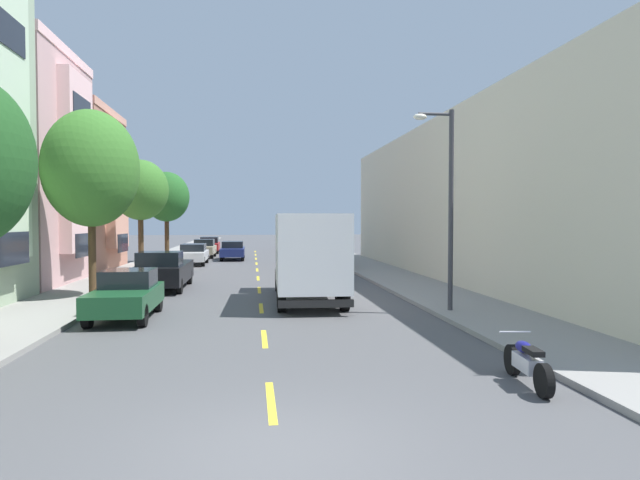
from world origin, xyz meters
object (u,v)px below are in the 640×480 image
(street_lamp, at_px, (446,194))
(parked_suv_orange, at_px, (302,242))
(parked_hatchback_champagne, at_px, (204,248))
(parked_wagon_red, at_px, (209,244))
(street_tree_second, at_px, (91,169))
(parked_sedan_white, at_px, (193,254))
(street_tree_farthest, at_px, (167,197))
(parked_suv_sky, at_px, (296,240))
(parked_pickup_black, at_px, (164,271))
(parked_sedan_charcoal, at_px, (329,257))
(moving_navy_sedan, at_px, (233,250))
(parked_hatchback_forest, at_px, (126,294))
(delivery_box_truck, at_px, (308,252))
(street_tree_third, at_px, (140,190))
(parked_motorcycle, at_px, (527,363))
(parked_hatchback_teal, at_px, (313,251))

(street_lamp, relative_size, parked_suv_orange, 1.34)
(parked_hatchback_champagne, relative_size, parked_suv_orange, 0.83)
(parked_wagon_red, bearing_deg, street_tree_second, -93.97)
(parked_sedan_white, bearing_deg, street_tree_farthest, 135.44)
(parked_suv_sky, distance_m, parked_pickup_black, 34.41)
(street_lamp, relative_size, parked_sedan_charcoal, 1.44)
(street_tree_farthest, height_order, parked_suv_sky, street_tree_farthest)
(street_tree_second, distance_m, moving_navy_sedan, 22.16)
(parked_sedan_charcoal, bearing_deg, parked_wagon_red, 115.54)
(parked_hatchback_champagne, distance_m, parked_wagon_red, 6.59)
(parked_hatchback_champagne, bearing_deg, parked_pickup_black, -89.94)
(parked_hatchback_forest, bearing_deg, parked_wagon_red, 90.12)
(street_tree_farthest, relative_size, delivery_box_truck, 0.84)
(parked_sedan_white, height_order, parked_sedan_charcoal, same)
(parked_sedan_charcoal, height_order, parked_hatchback_champagne, parked_hatchback_champagne)
(parked_suv_sky, bearing_deg, street_tree_third, -111.73)
(street_lamp, bearing_deg, parked_wagon_red, 106.07)
(parked_suv_sky, bearing_deg, parked_motorcycle, -89.51)
(street_lamp, xyz_separation_m, parked_motorcycle, (-1.19, -7.66, -3.51))
(street_tree_second, height_order, parked_sedan_charcoal, street_tree_second)
(parked_suv_sky, distance_m, parked_wagon_red, 10.31)
(parked_sedan_charcoal, xyz_separation_m, parked_motorcycle, (0.25, -24.76, -0.34))
(street_tree_third, height_order, moving_navy_sedan, street_tree_third)
(parked_pickup_black, bearing_deg, street_lamp, -37.54)
(parked_motorcycle, bearing_deg, street_tree_third, 117.02)
(parked_hatchback_teal, bearing_deg, delivery_box_truck, -96.77)
(street_tree_third, height_order, parked_sedan_charcoal, street_tree_third)
(parked_wagon_red, bearing_deg, parked_suv_sky, 33.39)
(parked_hatchback_forest, distance_m, moving_navy_sedan, 25.69)
(parked_sedan_white, height_order, moving_navy_sedan, same)
(parked_hatchback_forest, relative_size, parked_suv_orange, 0.83)
(street_tree_third, height_order, parked_hatchback_forest, street_tree_third)
(street_tree_third, bearing_deg, parked_suv_sky, 68.27)
(parked_suv_sky, relative_size, parked_motorcycle, 2.35)
(parked_sedan_white, distance_m, parked_hatchback_champagne, 7.30)
(street_tree_third, distance_m, parked_sedan_charcoal, 11.95)
(parked_hatchback_teal, bearing_deg, street_tree_farthest, -178.60)
(parked_sedan_white, xyz_separation_m, parked_pickup_black, (0.13, -13.77, 0.08))
(street_tree_second, distance_m, parked_suv_sky, 38.09)
(parked_sedan_white, height_order, parked_suv_orange, parked_suv_orange)
(delivery_box_truck, height_order, parked_pickup_black, delivery_box_truck)
(street_lamp, relative_size, parked_hatchback_champagne, 1.61)
(parked_pickup_black, bearing_deg, street_tree_farthest, 97.92)
(delivery_box_truck, relative_size, parked_hatchback_champagne, 1.90)
(street_tree_farthest, bearing_deg, parked_hatchback_teal, 1.40)
(street_lamp, bearing_deg, street_tree_second, 158.72)
(moving_navy_sedan, bearing_deg, parked_pickup_black, -97.49)
(parked_wagon_red, relative_size, parked_pickup_black, 0.89)
(parked_sedan_white, relative_size, parked_suv_orange, 0.93)
(street_lamp, distance_m, parked_wagon_red, 37.03)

